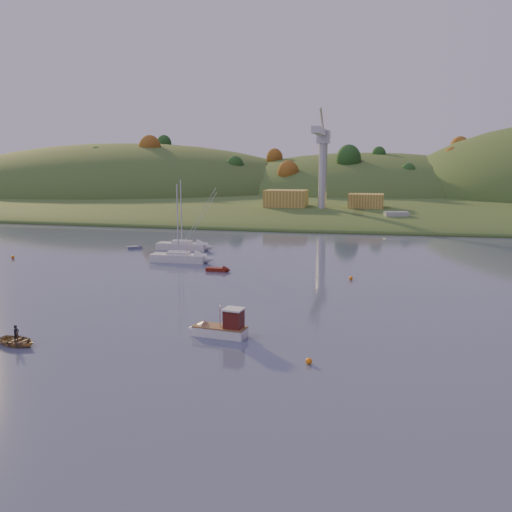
% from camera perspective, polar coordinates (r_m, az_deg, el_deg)
% --- Properties ---
extents(ground, '(500.00, 500.00, 0.00)m').
position_cam_1_polar(ground, '(36.31, -18.71, -15.82)').
color(ground, '#343A55').
rests_on(ground, ground).
extents(far_shore, '(620.00, 220.00, 1.50)m').
position_cam_1_polar(far_shore, '(258.80, 8.80, 6.15)').
color(far_shore, '#31491D').
rests_on(far_shore, ground).
extents(shore_slope, '(640.00, 150.00, 7.00)m').
position_cam_1_polar(shore_slope, '(194.16, 7.45, 5.05)').
color(shore_slope, '#31491D').
rests_on(shore_slope, ground).
extents(hill_left_far, '(120.00, 100.00, 32.00)m').
position_cam_1_polar(hill_left_far, '(301.25, -23.61, 5.94)').
color(hill_left_far, '#31491D').
rests_on(hill_left_far, ground).
extents(hill_left, '(170.00, 140.00, 44.00)m').
position_cam_1_polar(hill_left, '(252.41, -12.66, 5.94)').
color(hill_left, '#31491D').
rests_on(hill_left, ground).
extents(hill_center, '(140.00, 120.00, 36.00)m').
position_cam_1_polar(hill_center, '(238.36, 10.87, 5.80)').
color(hill_center, '#31491D').
rests_on(hill_center, ground).
extents(hillside_trees, '(280.00, 50.00, 32.00)m').
position_cam_1_polar(hillside_trees, '(214.03, 7.95, 5.46)').
color(hillside_trees, '#1B4318').
rests_on(hillside_trees, ground).
extents(wharf, '(42.00, 16.00, 2.40)m').
position_cam_1_polar(wharf, '(150.94, 7.83, 4.20)').
color(wharf, slate).
rests_on(wharf, ground).
extents(shed_west, '(11.00, 8.00, 4.80)m').
position_cam_1_polar(shed_west, '(153.28, 3.02, 5.71)').
color(shed_west, olive).
rests_on(shed_west, wharf).
extents(shed_east, '(9.00, 7.00, 4.00)m').
position_cam_1_polar(shed_east, '(152.21, 10.93, 5.37)').
color(shed_east, olive).
rests_on(shed_east, wharf).
extents(dock_crane, '(3.20, 28.00, 20.30)m').
position_cam_1_polar(dock_crane, '(146.99, 6.66, 10.32)').
color(dock_crane, '#B7B7BC').
rests_on(dock_crane, wharf).
extents(fishing_boat, '(5.66, 2.44, 3.49)m').
position_cam_1_polar(fishing_boat, '(50.41, -3.99, -7.13)').
color(fishing_boat, silver).
rests_on(fishing_boat, ground).
extents(sailboat_near, '(8.59, 2.58, 11.92)m').
position_cam_1_polar(sailboat_near, '(98.28, -7.41, 1.06)').
color(sailboat_near, silver).
rests_on(sailboat_near, ground).
extents(sailboat_far, '(8.45, 2.57, 11.70)m').
position_cam_1_polar(sailboat_far, '(86.76, -7.76, -0.09)').
color(sailboat_far, silver).
rests_on(sailboat_far, ground).
extents(canoe, '(4.19, 3.41, 0.76)m').
position_cam_1_polar(canoe, '(51.95, -22.81, -7.82)').
color(canoe, '#967A52').
rests_on(canoe, ground).
extents(paddler, '(0.47, 0.61, 1.48)m').
position_cam_1_polar(paddler, '(51.85, -22.84, -7.44)').
color(paddler, black).
rests_on(paddler, ground).
extents(red_tender, '(3.53, 1.33, 1.19)m').
position_cam_1_polar(red_tender, '(78.82, -3.46, -1.38)').
color(red_tender, '#63180E').
rests_on(red_tender, ground).
extents(grey_dinghy, '(2.88, 2.57, 1.06)m').
position_cam_1_polar(grey_dinghy, '(101.19, -11.78, 0.87)').
color(grey_dinghy, slate).
rests_on(grey_dinghy, ground).
extents(work_vessel, '(13.29, 7.43, 3.23)m').
position_cam_1_polar(work_vessel, '(137.44, 13.82, 3.46)').
color(work_vessel, slate).
rests_on(work_vessel, ground).
extents(buoy_0, '(0.50, 0.50, 0.50)m').
position_cam_1_polar(buoy_0, '(43.96, 5.30, -10.42)').
color(buoy_0, orange).
rests_on(buoy_0, ground).
extents(buoy_1, '(0.50, 0.50, 0.50)m').
position_cam_1_polar(buoy_1, '(74.21, 9.47, -2.19)').
color(buoy_1, orange).
rests_on(buoy_1, ground).
extents(buoy_2, '(0.50, 0.50, 0.50)m').
position_cam_1_polar(buoy_2, '(96.64, -23.15, -0.10)').
color(buoy_2, orange).
rests_on(buoy_2, ground).
extents(buoy_3, '(0.50, 0.50, 0.50)m').
position_cam_1_polar(buoy_3, '(93.13, -9.20, 0.22)').
color(buoy_3, orange).
rests_on(buoy_3, ground).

